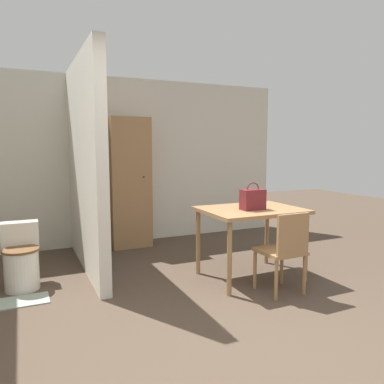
# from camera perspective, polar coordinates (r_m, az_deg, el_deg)

# --- Properties ---
(ground_plane) EXTENTS (16.00, 16.00, 0.00)m
(ground_plane) POSITION_cam_1_polar(r_m,az_deg,el_deg) (2.87, 9.13, -24.04)
(ground_plane) COLOR #4C3D30
(wall_back) EXTENTS (5.35, 0.12, 2.50)m
(wall_back) POSITION_cam_1_polar(r_m,az_deg,el_deg) (5.85, -10.89, 4.59)
(wall_back) COLOR beige
(wall_back) RESTS_ON ground_plane
(partition_wall) EXTENTS (0.12, 2.10, 2.50)m
(partition_wall) POSITION_cam_1_polar(r_m,az_deg,el_deg) (4.62, -15.99, 3.87)
(partition_wall) COLOR beige
(partition_wall) RESTS_ON ground_plane
(dining_table) EXTENTS (1.08, 0.83, 0.79)m
(dining_table) POSITION_cam_1_polar(r_m,az_deg,el_deg) (4.23, 8.97, -3.66)
(dining_table) COLOR #997047
(dining_table) RESTS_ON ground_plane
(wooden_chair) EXTENTS (0.42, 0.42, 0.84)m
(wooden_chair) POSITION_cam_1_polar(r_m,az_deg,el_deg) (3.87, 13.86, -8.43)
(wooden_chair) COLOR #997047
(wooden_chair) RESTS_ON ground_plane
(toilet) EXTENTS (0.37, 0.51, 0.67)m
(toilet) POSITION_cam_1_polar(r_m,az_deg,el_deg) (4.36, -24.58, -9.35)
(toilet) COLOR silver
(toilet) RESTS_ON ground_plane
(handbag) EXTENTS (0.26, 0.14, 0.30)m
(handbag) POSITION_cam_1_polar(r_m,az_deg,el_deg) (4.11, 9.24, -1.10)
(handbag) COLOR maroon
(handbag) RESTS_ON dining_table
(wooden_cabinet) EXTENTS (0.59, 0.46, 1.90)m
(wooden_cabinet) POSITION_cam_1_polar(r_m,az_deg,el_deg) (5.59, -9.61, 1.42)
(wooden_cabinet) COLOR #997047
(wooden_cabinet) RESTS_ON ground_plane
(bath_mat) EXTENTS (0.47, 0.30, 0.01)m
(bath_mat) POSITION_cam_1_polar(r_m,az_deg,el_deg) (4.06, -24.34, -14.90)
(bath_mat) COLOR #99A899
(bath_mat) RESTS_ON ground_plane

